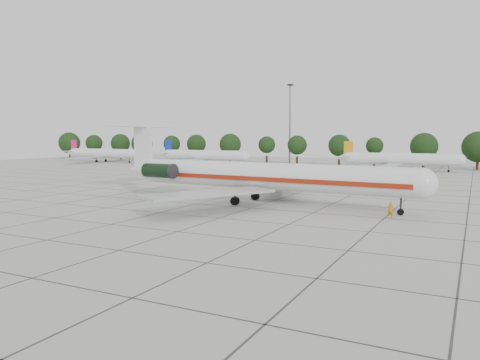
{
  "coord_description": "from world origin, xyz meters",
  "views": [
    {
      "loc": [
        24.62,
        -51.64,
        8.95
      ],
      "look_at": [
        -1.17,
        -0.74,
        3.5
      ],
      "focal_mm": 35.0,
      "sensor_mm": 36.0,
      "label": 1
    }
  ],
  "objects_px": {
    "ground_crew": "(390,210)",
    "bg_airliner_b": "(204,155)",
    "main_airliner": "(250,175)",
    "bg_airliner_c": "(400,159)",
    "bg_airliner_a": "(103,153)",
    "floodlight_mast": "(290,119)"
  },
  "relations": [
    {
      "from": "bg_airliner_a",
      "to": "bg_airliner_c",
      "type": "xyz_separation_m",
      "value": [
        95.04,
        4.86,
        0.0
      ]
    },
    {
      "from": "ground_crew",
      "to": "bg_airliner_c",
      "type": "bearing_deg",
      "value": -80.08
    },
    {
      "from": "ground_crew",
      "to": "floodlight_mast",
      "type": "distance_m",
      "value": 103.58
    },
    {
      "from": "main_airliner",
      "to": "floodlight_mast",
      "type": "bearing_deg",
      "value": 111.15
    },
    {
      "from": "bg_airliner_a",
      "to": "bg_airliner_b",
      "type": "bearing_deg",
      "value": 3.85
    },
    {
      "from": "main_airliner",
      "to": "bg_airliner_b",
      "type": "height_order",
      "value": "main_airliner"
    },
    {
      "from": "ground_crew",
      "to": "bg_airliner_b",
      "type": "xyz_separation_m",
      "value": [
        -66.11,
        70.01,
        1.98
      ]
    },
    {
      "from": "main_airliner",
      "to": "bg_airliner_a",
      "type": "relative_size",
      "value": 1.6
    },
    {
      "from": "ground_crew",
      "to": "main_airliner",
      "type": "bearing_deg",
      "value": -8.28
    },
    {
      "from": "bg_airliner_b",
      "to": "bg_airliner_c",
      "type": "relative_size",
      "value": 1.0
    },
    {
      "from": "ground_crew",
      "to": "bg_airliner_a",
      "type": "relative_size",
      "value": 0.07
    },
    {
      "from": "floodlight_mast",
      "to": "bg_airliner_b",
      "type": "bearing_deg",
      "value": -132.24
    },
    {
      "from": "main_airliner",
      "to": "bg_airliner_b",
      "type": "xyz_separation_m",
      "value": [
        -47.45,
        66.42,
        -0.82
      ]
    },
    {
      "from": "bg_airliner_c",
      "to": "floodlight_mast",
      "type": "height_order",
      "value": "floodlight_mast"
    },
    {
      "from": "bg_airliner_a",
      "to": "bg_airliner_c",
      "type": "height_order",
      "value": "same"
    },
    {
      "from": "main_airliner",
      "to": "ground_crew",
      "type": "distance_m",
      "value": 19.2
    },
    {
      "from": "ground_crew",
      "to": "floodlight_mast",
      "type": "height_order",
      "value": "floodlight_mast"
    },
    {
      "from": "main_airliner",
      "to": "bg_airliner_a",
      "type": "xyz_separation_m",
      "value": [
        -85.65,
        63.85,
        -0.82
      ]
    },
    {
      "from": "bg_airliner_a",
      "to": "bg_airliner_b",
      "type": "distance_m",
      "value": 38.28
    },
    {
      "from": "bg_airliner_a",
      "to": "floodlight_mast",
      "type": "distance_m",
      "value": 63.63
    },
    {
      "from": "bg_airliner_b",
      "to": "floodlight_mast",
      "type": "height_order",
      "value": "floodlight_mast"
    },
    {
      "from": "bg_airliner_b",
      "to": "main_airliner",
      "type": "bearing_deg",
      "value": -54.46
    }
  ]
}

